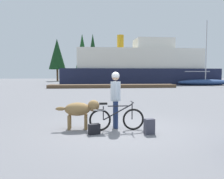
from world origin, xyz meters
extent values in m
plane|color=slate|center=(0.00, 0.00, 0.00)|extent=(160.00, 160.00, 0.00)
torus|color=black|center=(0.40, -0.13, 0.33)|extent=(0.66, 0.06, 0.66)
torus|color=black|center=(-0.62, -0.13, 0.33)|extent=(0.66, 0.06, 0.66)
cube|color=black|center=(-0.06, -0.13, 0.75)|extent=(0.65, 0.03, 0.03)
cube|color=black|center=(-0.08, -0.13, 0.57)|extent=(0.88, 0.03, 0.49)
cylinder|color=black|center=(-0.52, -0.13, 0.54)|extent=(0.03, 0.03, 0.42)
cylinder|color=black|center=(0.36, -0.13, 0.59)|extent=(0.03, 0.03, 0.52)
cube|color=black|center=(-0.52, -0.13, 0.83)|extent=(0.24, 0.10, 0.06)
cylinder|color=black|center=(0.36, -0.13, 0.87)|extent=(0.03, 0.44, 0.03)
cube|color=slate|center=(-0.64, -0.13, 0.63)|extent=(0.36, 0.14, 0.02)
cylinder|color=navy|center=(-0.10, 0.36, 0.43)|extent=(0.14, 0.14, 0.86)
cylinder|color=navy|center=(-0.10, 0.14, 0.43)|extent=(0.14, 0.14, 0.86)
cylinder|color=silver|center=(-0.10, 0.25, 1.17)|extent=(0.32, 0.32, 0.61)
cylinder|color=silver|center=(-0.10, 0.47, 1.21)|extent=(0.09, 0.09, 0.54)
cylinder|color=silver|center=(-0.10, 0.03, 1.21)|extent=(0.09, 0.09, 0.54)
sphere|color=tan|center=(-0.10, 0.25, 1.63)|extent=(0.23, 0.23, 0.23)
sphere|color=white|center=(-0.10, 0.25, 1.66)|extent=(0.25, 0.25, 0.25)
ellipsoid|color=olive|center=(-1.31, 0.21, 0.62)|extent=(0.80, 0.49, 0.42)
sphere|color=olive|center=(-0.81, 0.21, 0.72)|extent=(0.37, 0.37, 0.37)
ellipsoid|color=olive|center=(-1.83, 0.21, 0.64)|extent=(0.32, 0.12, 0.12)
cylinder|color=olive|center=(-1.05, 0.34, 0.22)|extent=(0.10, 0.10, 0.44)
cylinder|color=olive|center=(-1.05, 0.07, 0.22)|extent=(0.10, 0.10, 0.44)
cylinder|color=olive|center=(-1.56, 0.34, 0.22)|extent=(0.10, 0.10, 0.44)
cylinder|color=olive|center=(-1.56, 0.07, 0.22)|extent=(0.10, 0.10, 0.44)
cube|color=#3F3F4C|center=(0.77, -0.62, 0.22)|extent=(0.30, 0.23, 0.44)
cube|color=black|center=(-0.81, -0.49, 0.15)|extent=(0.36, 0.27, 0.30)
cube|color=brown|center=(2.02, 21.42, 0.20)|extent=(15.79, 2.21, 0.40)
cube|color=#191E38|center=(7.40, 30.93, 1.28)|extent=(25.24, 7.78, 2.57)
cube|color=silver|center=(7.40, 30.93, 4.17)|extent=(20.19, 6.53, 3.20)
cube|color=silver|center=(9.92, 30.93, 6.67)|extent=(6.06, 4.67, 1.80)
cylinder|color=#BF8C19|center=(4.37, 30.93, 6.97)|extent=(1.10, 1.10, 2.40)
ellipsoid|color=navy|center=(16.73, 25.93, 0.45)|extent=(8.75, 2.45, 0.90)
cylinder|color=#B2B2B7|center=(16.73, 25.93, 5.30)|extent=(0.14, 0.14, 8.80)
cylinder|color=#B2B2B7|center=(15.41, 25.93, 2.10)|extent=(3.94, 0.10, 0.10)
cylinder|color=#4C331E|center=(-8.28, 48.07, 1.41)|extent=(0.45, 0.45, 2.81)
cone|color=#143819|center=(-8.28, 48.07, 6.39)|extent=(3.94, 3.94, 7.15)
cylinder|color=#4C331E|center=(0.14, 49.24, 1.42)|extent=(0.34, 0.34, 2.83)
cone|color=#143819|center=(0.14, 49.24, 7.16)|extent=(2.94, 2.94, 8.65)
cylinder|color=#4C331E|center=(11.82, 49.58, 1.67)|extent=(0.35, 0.35, 3.34)
cone|color=#143819|center=(11.82, 49.58, 6.82)|extent=(3.67, 3.67, 6.95)
cylinder|color=#4C331E|center=(-2.52, 53.20, 1.49)|extent=(0.43, 0.43, 2.97)
cone|color=#19471E|center=(-2.52, 53.20, 7.53)|extent=(3.42, 3.42, 9.12)
camera|label=1|loc=(-0.96, -6.91, 1.72)|focal=36.43mm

